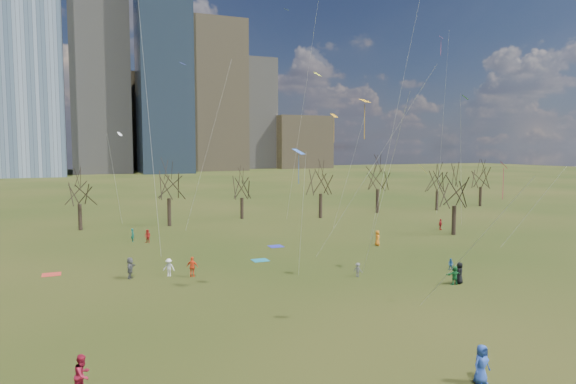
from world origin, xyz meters
name	(u,v)px	position (x,y,z in m)	size (l,w,h in m)	color
ground	(347,292)	(0.00, 0.00, 0.00)	(500.00, 500.00, 0.00)	black
downtown_skyline	(112,85)	(-2.43, 210.64, 39.01)	(212.50, 78.00, 118.00)	slate
bare_tree_row	(220,184)	(-0.09, 37.22, 6.12)	(113.04, 29.80, 9.50)	black
blanket_teal	(260,260)	(-2.44, 13.46, 0.01)	(1.60, 1.50, 0.03)	#17728D
blanket_navy	(276,246)	(1.68, 19.67, 0.01)	(1.60, 1.50, 0.03)	#262BB1
blanket_crimson	(51,274)	(-21.76, 15.24, 0.01)	(1.60, 1.50, 0.03)	red
person_0	(482,364)	(-1.66, -16.28, 0.96)	(0.94, 0.61, 1.93)	#2749AC
person_2	(83,375)	(-19.53, -10.13, 0.99)	(0.96, 0.75, 1.97)	#A21731
person_3	(358,270)	(3.32, 3.92, 0.63)	(0.81, 0.47, 1.26)	slate
person_4	(192,267)	(-10.19, 9.53, 0.90)	(1.06, 0.44, 1.81)	#FC481C
person_5	(455,275)	(9.45, -1.45, 0.80)	(1.49, 0.47, 1.61)	#197033
person_6	(460,273)	(10.03, -1.37, 0.91)	(0.89, 0.58, 1.83)	black
person_8	(451,264)	(12.62, 2.73, 0.54)	(0.53, 0.41, 1.09)	#245B9F
person_9	(169,267)	(-12.08, 10.58, 0.79)	(1.03, 0.59, 1.59)	white
person_10	(440,224)	(27.12, 21.97, 0.75)	(0.88, 0.37, 1.51)	#B31920
person_11	(130,268)	(-15.33, 11.14, 0.94)	(1.74, 0.55, 1.87)	#5A5B5F
person_12	(377,238)	(12.80, 15.59, 0.89)	(0.87, 0.56, 1.77)	orange
person_13	(133,235)	(-13.25, 29.20, 0.80)	(0.59, 0.39, 1.61)	#186D5C
person_14	(148,236)	(-11.68, 27.62, 0.81)	(0.79, 0.61, 1.62)	#B21E19
kites_airborne	(334,128)	(5.47, 12.65, 13.45)	(64.92, 52.55, 34.42)	#F1A214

